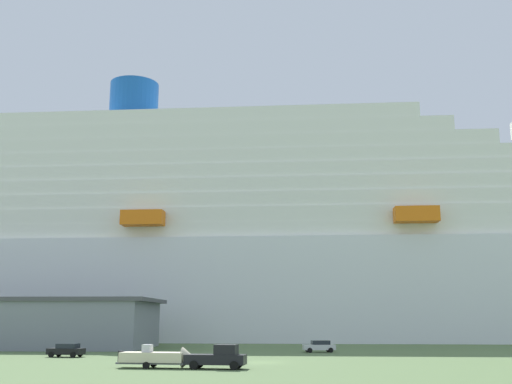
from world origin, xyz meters
The scene contains 6 objects.
ground_plane centered at (0.00, 30.00, 0.00)m, with size 600.00×600.00×0.00m, color #567042.
cruise_ship centered at (-4.23, 60.98, 18.80)m, with size 258.86×37.07×61.06m.
pickup_truck centered at (-3.15, -8.73, 1.04)m, with size 5.71×2.56×2.20m.
small_boat_on_trailer centered at (-8.66, -8.38, 0.96)m, with size 8.47×2.48×2.15m.
parked_car_silver_sedan centered at (6.23, 19.46, 0.83)m, with size 4.59×2.64×1.58m.
parked_car_black_coupe centered at (-24.05, 6.40, 0.83)m, with size 4.38×2.36×1.58m.
Camera 1 is at (6.11, -65.97, 4.66)m, focal length 42.49 mm.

